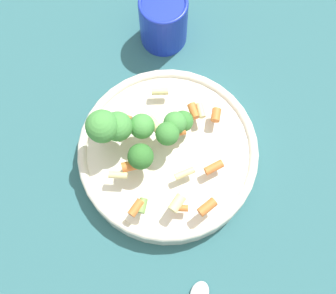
# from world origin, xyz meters

# --- Properties ---
(ground_plane) EXTENTS (3.00, 3.00, 0.00)m
(ground_plane) POSITION_xyz_m (0.00, 0.00, 0.00)
(ground_plane) COLOR #2D6066
(bowl) EXTENTS (0.27, 0.27, 0.04)m
(bowl) POSITION_xyz_m (0.00, 0.00, 0.02)
(bowl) COLOR silver
(bowl) RESTS_ON ground_plane
(pasta_salad) EXTENTS (0.21, 0.20, 0.09)m
(pasta_salad) POSITION_xyz_m (-0.01, -0.04, 0.09)
(pasta_salad) COLOR #8CB766
(pasta_salad) RESTS_ON bowl
(cup) EXTENTS (0.08, 0.08, 0.10)m
(cup) POSITION_xyz_m (-0.22, 0.02, 0.05)
(cup) COLOR #192DAD
(cup) RESTS_ON ground_plane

